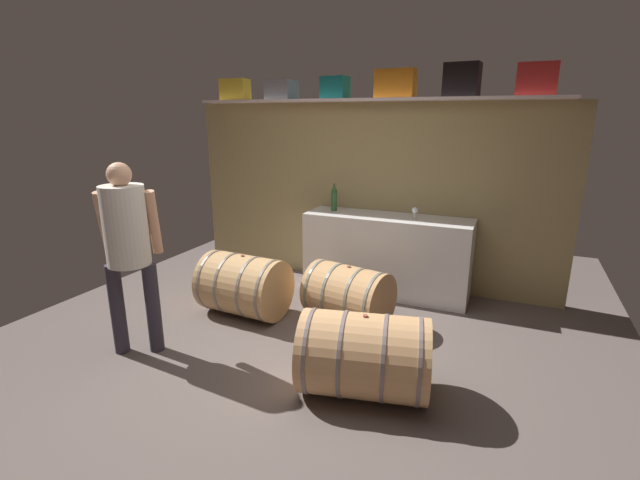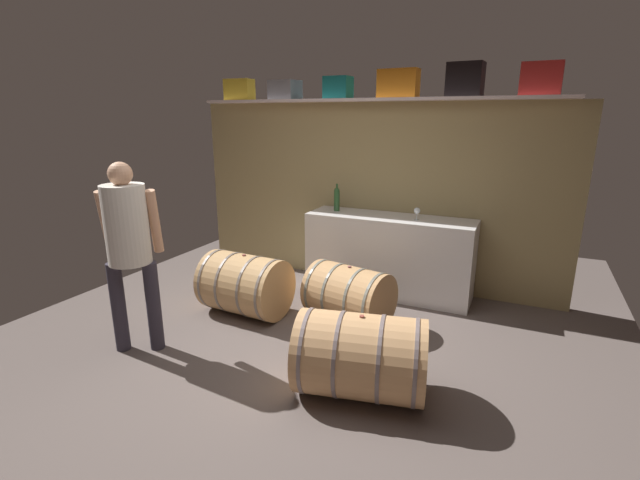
{
  "view_description": "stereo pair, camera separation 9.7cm",
  "coord_description": "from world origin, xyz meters",
  "px_view_note": "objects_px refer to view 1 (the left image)",
  "views": [
    {
      "loc": [
        1.63,
        -2.97,
        2.03
      ],
      "look_at": [
        0.05,
        0.66,
        0.92
      ],
      "focal_mm": 25.05,
      "sensor_mm": 36.0,
      "label": 1
    },
    {
      "loc": [
        1.72,
        -2.93,
        2.03
      ],
      "look_at": [
        0.05,
        0.66,
        0.92
      ],
      "focal_mm": 25.05,
      "sensor_mm": 36.0,
      "label": 2
    }
  ],
  "objects_px": {
    "toolcase_black": "(462,80)",
    "wine_barrel_flank": "(364,355)",
    "toolcase_grey": "(282,90)",
    "toolcase_red": "(537,79)",
    "toolcase_orange": "(395,84)",
    "toolcase_teal": "(335,88)",
    "winemaker_pouring": "(127,240)",
    "wine_barrel_far": "(244,285)",
    "toolcase_yellow": "(235,90)",
    "wine_bottle_green": "(334,199)",
    "work_cabinet": "(386,255)",
    "wine_barrel_near": "(348,294)",
    "wine_glass": "(415,211)"
  },
  "relations": [
    {
      "from": "toolcase_black",
      "to": "wine_barrel_flank",
      "type": "height_order",
      "value": "toolcase_black"
    },
    {
      "from": "toolcase_grey",
      "to": "toolcase_red",
      "type": "distance_m",
      "value": 2.81
    },
    {
      "from": "toolcase_orange",
      "to": "toolcase_teal",
      "type": "bearing_deg",
      "value": -176.5
    },
    {
      "from": "wine_barrel_flank",
      "to": "winemaker_pouring",
      "type": "bearing_deg",
      "value": 172.99
    },
    {
      "from": "wine_barrel_flank",
      "to": "wine_barrel_far",
      "type": "bearing_deg",
      "value": 139.78
    },
    {
      "from": "wine_barrel_flank",
      "to": "toolcase_yellow",
      "type": "bearing_deg",
      "value": 126.28
    },
    {
      "from": "wine_barrel_flank",
      "to": "wine_bottle_green",
      "type": "bearing_deg",
      "value": 105.24
    },
    {
      "from": "work_cabinet",
      "to": "toolcase_black",
      "type": "bearing_deg",
      "value": 15.28
    },
    {
      "from": "work_cabinet",
      "to": "wine_bottle_green",
      "type": "relative_size",
      "value": 5.83
    },
    {
      "from": "toolcase_black",
      "to": "winemaker_pouring",
      "type": "height_order",
      "value": "toolcase_black"
    },
    {
      "from": "toolcase_yellow",
      "to": "wine_barrel_near",
      "type": "distance_m",
      "value": 3.04
    },
    {
      "from": "wine_bottle_green",
      "to": "wine_barrel_flank",
      "type": "xyz_separation_m",
      "value": [
        1.07,
        -2.06,
        -0.75
      ]
    },
    {
      "from": "toolcase_yellow",
      "to": "wine_barrel_near",
      "type": "height_order",
      "value": "toolcase_yellow"
    },
    {
      "from": "wine_bottle_green",
      "to": "wine_barrel_near",
      "type": "bearing_deg",
      "value": -60.25
    },
    {
      "from": "toolcase_yellow",
      "to": "toolcase_grey",
      "type": "distance_m",
      "value": 0.67
    },
    {
      "from": "toolcase_red",
      "to": "wine_bottle_green",
      "type": "xyz_separation_m",
      "value": [
        -2.05,
        -0.15,
        -1.3
      ]
    },
    {
      "from": "toolcase_yellow",
      "to": "toolcase_teal",
      "type": "distance_m",
      "value": 1.36
    },
    {
      "from": "toolcase_orange",
      "to": "wine_glass",
      "type": "relative_size",
      "value": 3.15
    },
    {
      "from": "toolcase_grey",
      "to": "wine_barrel_far",
      "type": "distance_m",
      "value": 2.43
    },
    {
      "from": "toolcase_yellow",
      "to": "wine_bottle_green",
      "type": "bearing_deg",
      "value": -9.8
    },
    {
      "from": "toolcase_orange",
      "to": "winemaker_pouring",
      "type": "height_order",
      "value": "toolcase_orange"
    },
    {
      "from": "work_cabinet",
      "to": "wine_glass",
      "type": "bearing_deg",
      "value": -7.36
    },
    {
      "from": "toolcase_black",
      "to": "wine_barrel_flank",
      "type": "xyz_separation_m",
      "value": [
        -0.28,
        -2.21,
        -2.06
      ]
    },
    {
      "from": "toolcase_orange",
      "to": "toolcase_black",
      "type": "bearing_deg",
      "value": 3.5
    },
    {
      "from": "toolcase_grey",
      "to": "wine_barrel_flank",
      "type": "bearing_deg",
      "value": -47.81
    },
    {
      "from": "toolcase_yellow",
      "to": "toolcase_grey",
      "type": "bearing_deg",
      "value": -3.81
    },
    {
      "from": "toolcase_yellow",
      "to": "wine_barrel_flank",
      "type": "height_order",
      "value": "toolcase_yellow"
    },
    {
      "from": "toolcase_yellow",
      "to": "winemaker_pouring",
      "type": "distance_m",
      "value": 2.77
    },
    {
      "from": "toolcase_yellow",
      "to": "work_cabinet",
      "type": "relative_size",
      "value": 0.18
    },
    {
      "from": "toolcase_black",
      "to": "winemaker_pouring",
      "type": "bearing_deg",
      "value": -129.47
    },
    {
      "from": "toolcase_teal",
      "to": "wine_barrel_near",
      "type": "bearing_deg",
      "value": -61.21
    },
    {
      "from": "toolcase_grey",
      "to": "wine_bottle_green",
      "type": "bearing_deg",
      "value": -8.55
    },
    {
      "from": "toolcase_orange",
      "to": "wine_barrel_far",
      "type": "bearing_deg",
      "value": -127.08
    },
    {
      "from": "toolcase_red",
      "to": "wine_bottle_green",
      "type": "relative_size",
      "value": 1.13
    },
    {
      "from": "toolcase_yellow",
      "to": "wine_barrel_flank",
      "type": "bearing_deg",
      "value": -45.37
    },
    {
      "from": "toolcase_red",
      "to": "wine_barrel_far",
      "type": "bearing_deg",
      "value": -148.59
    },
    {
      "from": "toolcase_teal",
      "to": "wine_barrel_far",
      "type": "bearing_deg",
      "value": -108.64
    },
    {
      "from": "toolcase_teal",
      "to": "wine_bottle_green",
      "type": "distance_m",
      "value": 1.28
    },
    {
      "from": "wine_glass",
      "to": "toolcase_black",
      "type": "bearing_deg",
      "value": 31.7
    },
    {
      "from": "winemaker_pouring",
      "to": "toolcase_teal",
      "type": "bearing_deg",
      "value": 40.15
    },
    {
      "from": "toolcase_yellow",
      "to": "wine_bottle_green",
      "type": "xyz_separation_m",
      "value": [
        1.42,
        -0.15,
        -1.27
      ]
    },
    {
      "from": "wine_glass",
      "to": "wine_barrel_near",
      "type": "distance_m",
      "value": 1.22
    },
    {
      "from": "work_cabinet",
      "to": "wine_bottle_green",
      "type": "bearing_deg",
      "value": 177.12
    },
    {
      "from": "wine_bottle_green",
      "to": "winemaker_pouring",
      "type": "relative_size",
      "value": 0.2
    },
    {
      "from": "wine_bottle_green",
      "to": "winemaker_pouring",
      "type": "height_order",
      "value": "winemaker_pouring"
    },
    {
      "from": "toolcase_grey",
      "to": "toolcase_red",
      "type": "bearing_deg",
      "value": 2.62
    },
    {
      "from": "toolcase_red",
      "to": "wine_bottle_green",
      "type": "height_order",
      "value": "toolcase_red"
    },
    {
      "from": "toolcase_black",
      "to": "wine_barrel_far",
      "type": "xyz_separation_m",
      "value": [
        -1.87,
        -1.36,
        -2.06
      ]
    },
    {
      "from": "toolcase_grey",
      "to": "wine_barrel_near",
      "type": "relative_size",
      "value": 0.36
    },
    {
      "from": "toolcase_teal",
      "to": "wine_barrel_near",
      "type": "distance_m",
      "value": 2.39
    }
  ]
}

